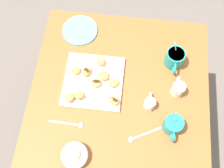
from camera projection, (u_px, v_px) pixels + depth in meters
ground_plane at (117, 124)px, 1.94m from camera, size 8.00×8.00×0.00m
dining_table at (119, 97)px, 1.40m from camera, size 0.85×0.87×0.73m
pastry_plate_square at (93, 81)px, 1.27m from camera, size 0.29×0.29×0.02m
coffee_mug_teal_left at (174, 58)px, 1.27m from camera, size 0.13×0.09×0.14m
coffee_mug_teal_right at (173, 125)px, 1.15m from camera, size 0.12×0.08×0.13m
cream_pitcher_white at (178, 88)px, 1.22m from camera, size 0.10×0.06×0.07m
ice_cream_bowl at (74, 155)px, 1.11m from camera, size 0.12×0.12×0.09m
chocolate_sauce_pitcher at (150, 103)px, 1.20m from camera, size 0.09×0.05×0.06m
saucer_sky_left at (80, 30)px, 1.39m from camera, size 0.19×0.19×0.01m
loose_spoon_near_saucer at (140, 136)px, 1.17m from camera, size 0.09×0.15×0.01m
loose_spoon_by_plate at (71, 124)px, 1.19m from camera, size 0.03×0.16×0.01m
beignet_0 at (79, 95)px, 1.21m from camera, size 0.05×0.06×0.04m
beignet_1 at (101, 62)px, 1.28m from camera, size 0.06×0.06×0.04m
beignet_2 at (96, 82)px, 1.24m from camera, size 0.06×0.06×0.03m
chocolate_drizzle_2 at (96, 81)px, 1.23m from camera, size 0.02×0.04×0.00m
beignet_3 at (70, 97)px, 1.21m from camera, size 0.06×0.06×0.03m
beignet_4 at (87, 72)px, 1.26m from camera, size 0.07×0.06×0.04m
chocolate_drizzle_4 at (86, 70)px, 1.24m from camera, size 0.03×0.03×0.00m
beignet_5 at (104, 75)px, 1.26m from camera, size 0.07×0.07×0.03m
beignet_6 at (76, 70)px, 1.27m from camera, size 0.05×0.05×0.03m
beignet_7 at (114, 101)px, 1.21m from camera, size 0.06×0.07×0.03m
chocolate_drizzle_7 at (114, 99)px, 1.19m from camera, size 0.03×0.04×0.00m
beignet_8 at (114, 83)px, 1.24m from camera, size 0.07×0.07×0.03m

